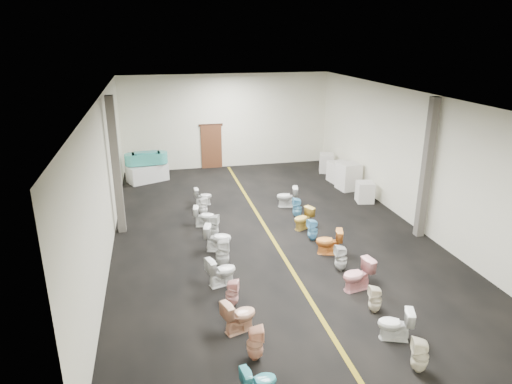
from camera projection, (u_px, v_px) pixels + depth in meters
floor at (267, 230)px, 15.38m from camera, size 16.00×16.00×0.00m
ceiling at (268, 95)px, 13.90m from camera, size 16.00×16.00×0.00m
wall_back at (227, 121)px, 22.00m from camera, size 10.00×0.00×10.00m
wall_front at (391, 300)px, 7.28m from camera, size 10.00×0.00×10.00m
wall_left at (105, 176)px, 13.59m from camera, size 0.00×16.00×16.00m
wall_right at (408, 157)px, 15.69m from camera, size 0.00×16.00×16.00m
aisle_stripe at (267, 230)px, 15.38m from camera, size 0.12×15.60×0.01m
back_door at (211, 147)px, 22.18m from camera, size 1.00×0.10×2.10m
door_frame at (211, 125)px, 21.83m from camera, size 1.15×0.08×0.10m
column_left at (116, 167)px, 14.56m from camera, size 0.25×0.25×4.50m
column_right at (426, 169)px, 14.25m from camera, size 0.25×0.25×4.50m
display_table at (147, 173)px, 20.34m from camera, size 1.90×1.47×0.76m
bathtub at (146, 158)px, 20.11m from camera, size 1.86×0.74×0.55m
appliance_crate_a at (365, 192)px, 17.83m from camera, size 0.74×0.74×0.81m
appliance_crate_b at (349, 176)px, 19.23m from camera, size 0.93×0.93×1.14m
appliance_crate_c at (338, 172)px, 20.27m from camera, size 0.88×0.88×0.90m
appliance_crate_d at (326, 163)px, 21.64m from camera, size 0.80×0.80×0.90m
toilet_left_0 at (259, 382)px, 8.22m from camera, size 0.71×0.47×0.67m
toilet_left_1 at (255, 343)px, 9.17m from camera, size 0.39×0.38×0.76m
toilet_left_2 at (239, 315)px, 10.06m from camera, size 0.88×0.67×0.79m
toilet_left_3 at (232, 293)px, 11.00m from camera, size 0.40×0.40×0.70m
toilet_left_4 at (221, 271)px, 11.92m from camera, size 0.88×0.65×0.80m
toilet_left_5 at (222, 253)px, 12.84m from camera, size 0.44×0.43×0.85m
toilet_left_6 at (218, 238)px, 13.81m from camera, size 0.91×0.66×0.83m
toilet_left_7 at (213, 226)px, 14.71m from camera, size 0.46×0.46×0.78m
toilet_left_8 at (204, 216)px, 15.59m from camera, size 0.77×0.52×0.72m
toilet_left_9 at (203, 206)px, 16.52m from camera, size 0.32×0.31×0.70m
toilet_left_10 at (203, 196)px, 17.54m from camera, size 0.67×0.38×0.68m
toilet_right_0 at (420, 356)px, 8.84m from camera, size 0.43×0.42×0.74m
toilet_right_1 at (395, 324)px, 9.78m from camera, size 0.83×0.65×0.75m
toilet_right_2 at (375, 299)px, 10.75m from camera, size 0.36×0.35×0.68m
toilet_right_3 at (358, 275)px, 11.68m from camera, size 0.89×0.62×0.84m
toilet_right_4 at (341, 258)px, 12.64m from camera, size 0.37×0.36×0.76m
toilet_right_5 at (329, 242)px, 13.60m from camera, size 0.88×0.66×0.79m
toilet_right_6 at (313, 230)px, 14.52m from camera, size 0.37×0.36×0.71m
toilet_right_7 at (303, 219)px, 15.36m from camera, size 0.83×0.68×0.74m
toilet_right_8 at (297, 208)px, 16.31m from camera, size 0.39×0.38×0.74m
toilet_right_9 at (287, 197)px, 17.33m from camera, size 0.87×0.63×0.80m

